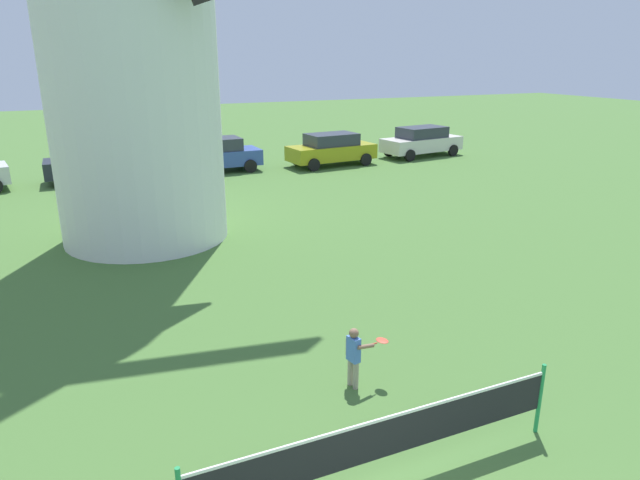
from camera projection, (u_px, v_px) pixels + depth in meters
tennis_net at (386, 438)px, 7.02m from camera, size 5.12×0.06×1.10m
player_far at (355, 354)px, 9.16m from camera, size 0.70×0.36×1.06m
parked_car_black at (99, 162)px, 24.25m from camera, size 4.34×1.91×1.56m
parked_car_blue at (216, 154)px, 26.16m from camera, size 4.06×1.91×1.56m
parked_car_mustard at (331, 149)px, 27.65m from camera, size 4.43×2.19×1.56m
parked_car_cream at (422, 141)px, 30.18m from camera, size 4.64×2.36×1.56m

